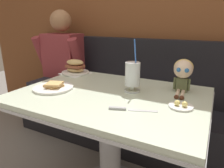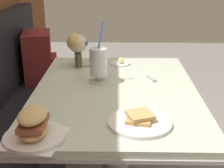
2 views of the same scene
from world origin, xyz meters
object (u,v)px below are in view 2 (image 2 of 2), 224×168
(butter_knife, at_px, (149,77))
(backpack, at_px, (39,54))
(toast_plate, at_px, (140,121))
(milkshake_glass, at_px, (98,64))
(seated_doll, at_px, (78,45))
(butter_saucer, at_px, (120,63))
(sandwich_plate, at_px, (34,127))

(butter_knife, distance_m, backpack, 1.07)
(toast_plate, bearing_deg, milkshake_glass, 22.21)
(butter_knife, xyz_separation_m, seated_doll, (0.20, 0.41, 0.12))
(milkshake_glass, xyz_separation_m, butter_saucer, (0.31, -0.11, -0.09))
(seated_doll, bearing_deg, sandwich_plate, 176.10)
(sandwich_plate, relative_size, butter_saucer, 1.94)
(sandwich_plate, relative_size, seated_doll, 1.04)
(milkshake_glass, relative_size, backpack, 0.78)
(backpack, bearing_deg, seated_doll, -144.79)
(toast_plate, distance_m, butter_saucer, 0.77)
(milkshake_glass, bearing_deg, butter_saucer, -20.50)
(toast_plate, relative_size, backpack, 0.62)
(toast_plate, xyz_separation_m, seated_doll, (0.72, 0.32, 0.12))
(milkshake_glass, distance_m, sandwich_plate, 0.61)
(butter_knife, xyz_separation_m, backpack, (0.73, 0.78, -0.09))
(butter_saucer, bearing_deg, milkshake_glass, 159.50)
(sandwich_plate, bearing_deg, milkshake_glass, -18.63)
(toast_plate, xyz_separation_m, butter_knife, (0.53, -0.08, -0.01))
(milkshake_glass, relative_size, butter_knife, 1.38)
(toast_plate, distance_m, backpack, 1.44)
(sandwich_plate, relative_size, backpack, 0.57)
(sandwich_plate, distance_m, backpack, 1.42)
(sandwich_plate, height_order, butter_saucer, sandwich_plate)
(milkshake_glass, height_order, seated_doll, milkshake_glass)
(butter_saucer, relative_size, backpack, 0.30)
(butter_saucer, height_order, seated_doll, seated_doll)
(sandwich_plate, bearing_deg, butter_knife, -35.62)
(butter_saucer, height_order, butter_knife, butter_saucer)
(toast_plate, distance_m, butter_knife, 0.53)
(butter_knife, bearing_deg, backpack, 47.04)
(butter_saucer, distance_m, butter_knife, 0.28)
(milkshake_glass, bearing_deg, sandwich_plate, 161.37)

